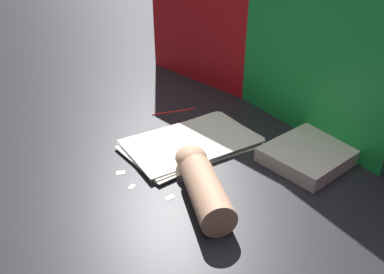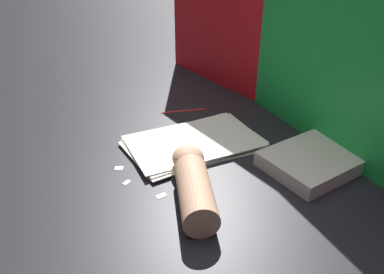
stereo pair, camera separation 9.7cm
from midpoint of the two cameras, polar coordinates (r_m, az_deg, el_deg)
The scene contains 12 objects.
ground_plane at distance 1.01m, azimuth 3.35°, elevation -2.54°, with size 6.00×6.00×0.00m, color black.
backdrop_panel_left at distance 1.32m, azimuth 10.59°, elevation 16.84°, with size 0.85×0.14×0.52m.
backdrop_panel_center at distance 1.14m, azimuth 18.45°, elevation 13.97°, with size 0.76×0.07×0.52m.
paper_stack at distance 1.05m, azimuth 2.91°, elevation -0.85°, with size 0.25×0.38×0.02m.
book_closed at distance 1.01m, azimuth 20.64°, elevation -3.48°, with size 0.21×0.25×0.04m.
scissors at distance 0.94m, azimuth 2.53°, elevation -5.06°, with size 0.12×0.19×0.01m.
hand_forearm at distance 0.84m, azimuth 3.53°, elevation -7.12°, with size 0.29×0.17×0.08m.
paper_scrap_near at distance 0.93m, azimuth 0.22°, elevation -5.73°, with size 0.03×0.03×0.00m.
paper_scrap_mid at distance 0.86m, azimuth -1.47°, elevation -9.04°, with size 0.02×0.02×0.00m.
paper_scrap_far at distance 0.96m, azimuth -8.26°, elevation -4.77°, with size 0.02×0.03×0.00m.
paper_scrap_side at distance 0.91m, azimuth -6.90°, elevation -6.96°, with size 0.02×0.02×0.00m.
pen at distance 1.24m, azimuth 0.90°, elevation 4.06°, with size 0.05×0.14×0.01m.
Camera 2 is at (0.76, -0.41, 0.54)m, focal length 35.00 mm.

